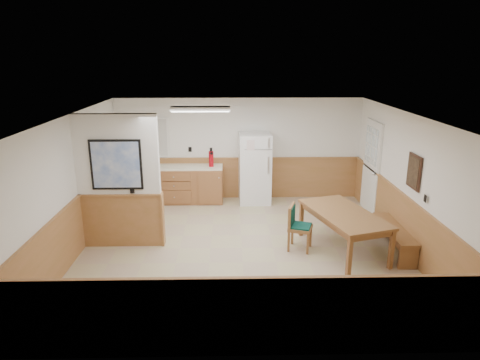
{
  "coord_description": "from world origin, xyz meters",
  "views": [
    {
      "loc": [
        -0.2,
        -7.35,
        3.49
      ],
      "look_at": [
        -0.03,
        0.4,
        1.21
      ],
      "focal_mm": 32.0,
      "sensor_mm": 36.0,
      "label": 1
    }
  ],
  "objects_px": {
    "refrigerator": "(255,168)",
    "dining_chair": "(296,224)",
    "fire_extinguisher": "(211,158)",
    "soap_bottle": "(142,161)",
    "dining_bench": "(394,233)",
    "dining_table": "(344,217)"
  },
  "relations": [
    {
      "from": "dining_bench",
      "to": "soap_bottle",
      "type": "bearing_deg",
      "value": 152.15
    },
    {
      "from": "dining_table",
      "to": "soap_bottle",
      "type": "height_order",
      "value": "soap_bottle"
    },
    {
      "from": "dining_table",
      "to": "dining_bench",
      "type": "bearing_deg",
      "value": -17.08
    },
    {
      "from": "fire_extinguisher",
      "to": "soap_bottle",
      "type": "relative_size",
      "value": 1.88
    },
    {
      "from": "dining_chair",
      "to": "soap_bottle",
      "type": "xyz_separation_m",
      "value": [
        -3.34,
        2.75,
        0.53
      ]
    },
    {
      "from": "dining_bench",
      "to": "fire_extinguisher",
      "type": "distance_m",
      "value": 4.52
    },
    {
      "from": "dining_table",
      "to": "dining_chair",
      "type": "xyz_separation_m",
      "value": [
        -0.85,
        0.11,
        -0.16
      ]
    },
    {
      "from": "fire_extinguisher",
      "to": "soap_bottle",
      "type": "height_order",
      "value": "fire_extinguisher"
    },
    {
      "from": "refrigerator",
      "to": "fire_extinguisher",
      "type": "distance_m",
      "value": 1.08
    },
    {
      "from": "refrigerator",
      "to": "dining_table",
      "type": "height_order",
      "value": "refrigerator"
    },
    {
      "from": "dining_bench",
      "to": "soap_bottle",
      "type": "distance_m",
      "value": 5.92
    },
    {
      "from": "refrigerator",
      "to": "dining_bench",
      "type": "relative_size",
      "value": 1.08
    },
    {
      "from": "dining_table",
      "to": "fire_extinguisher",
      "type": "xyz_separation_m",
      "value": [
        -2.51,
        2.8,
        0.44
      ]
    },
    {
      "from": "fire_extinguisher",
      "to": "dining_chair",
      "type": "bearing_deg",
      "value": -48.64
    },
    {
      "from": "fire_extinguisher",
      "to": "soap_bottle",
      "type": "bearing_deg",
      "value": -172.67
    },
    {
      "from": "refrigerator",
      "to": "dining_chair",
      "type": "relative_size",
      "value": 2.0
    },
    {
      "from": "refrigerator",
      "to": "fire_extinguisher",
      "type": "relative_size",
      "value": 3.72
    },
    {
      "from": "refrigerator",
      "to": "fire_extinguisher",
      "type": "xyz_separation_m",
      "value": [
        -1.05,
        0.02,
        0.25
      ]
    },
    {
      "from": "dining_chair",
      "to": "soap_bottle",
      "type": "bearing_deg",
      "value": 159.42
    },
    {
      "from": "dining_bench",
      "to": "fire_extinguisher",
      "type": "xyz_separation_m",
      "value": [
        -3.47,
        2.8,
        0.76
      ]
    },
    {
      "from": "fire_extinguisher",
      "to": "dining_table",
      "type": "bearing_deg",
      "value": -38.53
    },
    {
      "from": "dining_bench",
      "to": "soap_bottle",
      "type": "height_order",
      "value": "soap_bottle"
    }
  ]
}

